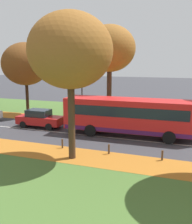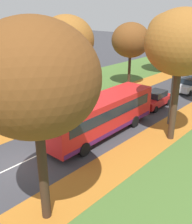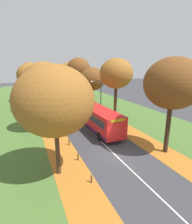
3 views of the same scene
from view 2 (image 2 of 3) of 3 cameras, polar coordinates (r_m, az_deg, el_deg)
ground_plane at (r=17.69m, az=-16.55°, el=-10.88°), size 160.00×160.00×0.00m
grass_verge_left at (r=36.45m, az=2.73°, el=7.03°), size 12.00×90.00×0.01m
leaf_litter_left at (r=29.20m, az=2.12°, el=3.27°), size 2.80×60.00×0.00m
leaf_litter_right at (r=24.68m, az=18.63°, el=-1.48°), size 2.80×60.00×0.00m
road_centre_line at (r=31.63m, az=15.67°, el=3.91°), size 0.12×80.00×0.01m
tree_left_near at (r=24.55m, az=-6.39°, el=15.18°), size 4.96×4.96×8.77m
tree_left_mid at (r=33.09m, az=7.56°, el=15.22°), size 4.65×4.65×7.70m
tree_left_far at (r=40.99m, az=15.54°, el=16.51°), size 6.12×6.12×8.80m
tree_right_nearest at (r=10.41m, az=-13.19°, el=6.94°), size 5.20×5.20×9.09m
tree_right_near at (r=18.85m, az=18.11°, el=14.04°), size 4.94×4.94×9.35m
bollard_third at (r=21.90m, az=-13.52°, el=-3.02°), size 0.12×0.12×0.64m
bollard_fourth at (r=23.77m, az=-6.93°, el=-0.50°), size 0.12×0.12×0.66m
bollard_fifth at (r=25.93m, az=-1.30°, el=1.58°), size 0.12×0.12×0.65m
streetlamp_right at (r=22.25m, az=15.57°, el=6.56°), size 1.89×0.28×6.00m
bus at (r=20.01m, az=1.19°, el=-0.48°), size 2.84×10.45×2.98m
car_red_lead at (r=26.73m, az=12.82°, el=2.76°), size 1.86×4.24×1.62m
car_silver_following at (r=32.83m, az=19.61°, el=5.57°), size 1.88×4.25×1.62m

